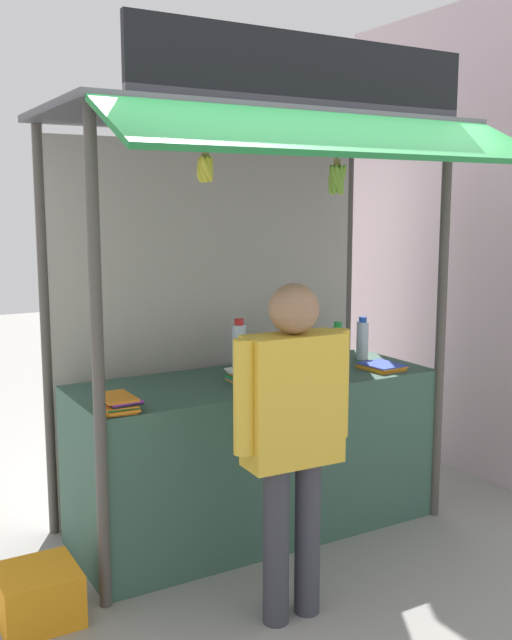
{
  "coord_description": "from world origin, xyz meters",
  "views": [
    {
      "loc": [
        -2.15,
        -3.72,
        1.97
      ],
      "look_at": [
        0.0,
        0.0,
        1.3
      ],
      "focal_mm": 41.38,
      "sensor_mm": 36.0,
      "label": 1
    }
  ],
  "objects_px": {
    "water_bottle_front_right": "(282,357)",
    "magazine_stack_far_left": "(117,403)",
    "magazine_stack_back_right": "(382,367)",
    "banana_bunch_leftmost": "(205,169)",
    "water_bottle_back_left": "(338,345)",
    "magazine_stack_mid_right": "(254,376)",
    "water_bottle_rear_center": "(239,346)",
    "vendor_person": "(293,422)",
    "plastic_crate": "(38,595)",
    "banana_bunch_inner_left": "(337,179)",
    "water_bottle_front_left": "(362,339)"
  },
  "relations": [
    {
      "from": "water_bottle_rear_center",
      "to": "vendor_person",
      "type": "distance_m",
      "value": 1.28
    },
    {
      "from": "banana_bunch_leftmost",
      "to": "water_bottle_rear_center",
      "type": "bearing_deg",
      "value": 51.94
    },
    {
      "from": "water_bottle_front_right",
      "to": "magazine_stack_mid_right",
      "type": "height_order",
      "value": "water_bottle_front_right"
    },
    {
      "from": "magazine_stack_back_right",
      "to": "banana_bunch_leftmost",
      "type": "relative_size",
      "value": 1.05
    },
    {
      "from": "banana_bunch_leftmost",
      "to": "plastic_crate",
      "type": "bearing_deg",
      "value": 171.05
    },
    {
      "from": "water_bottle_front_right",
      "to": "magazine_stack_back_right",
      "type": "xyz_separation_m",
      "value": [
        0.62,
        -0.2,
        -0.09
      ]
    },
    {
      "from": "magazine_stack_back_right",
      "to": "magazine_stack_far_left",
      "type": "bearing_deg",
      "value": -178.2
    },
    {
      "from": "water_bottle_back_left",
      "to": "water_bottle_rear_center",
      "type": "relative_size",
      "value": 0.88
    },
    {
      "from": "magazine_stack_far_left",
      "to": "banana_bunch_inner_left",
      "type": "height_order",
      "value": "banana_bunch_inner_left"
    },
    {
      "from": "water_bottle_front_right",
      "to": "vendor_person",
      "type": "distance_m",
      "value": 1.09
    },
    {
      "from": "magazine_stack_back_right",
      "to": "magazine_stack_mid_right",
      "type": "relative_size",
      "value": 0.86
    },
    {
      "from": "water_bottle_rear_center",
      "to": "magazine_stack_mid_right",
      "type": "distance_m",
      "value": 0.4
    },
    {
      "from": "water_bottle_front_left",
      "to": "water_bottle_front_right",
      "type": "bearing_deg",
      "value": -171.0
    },
    {
      "from": "water_bottle_rear_center",
      "to": "magazine_stack_back_right",
      "type": "bearing_deg",
      "value": -31.29
    },
    {
      "from": "magazine_stack_back_right",
      "to": "banana_bunch_leftmost",
      "type": "bearing_deg",
      "value": -167.64
    },
    {
      "from": "banana_bunch_inner_left",
      "to": "vendor_person",
      "type": "xyz_separation_m",
      "value": [
        -0.56,
        -0.45,
        -1.13
      ]
    },
    {
      "from": "magazine_stack_far_left",
      "to": "banana_bunch_inner_left",
      "type": "bearing_deg",
      "value": -11.76
    },
    {
      "from": "magazine_stack_far_left",
      "to": "water_bottle_back_left",
      "type": "bearing_deg",
      "value": 10.72
    },
    {
      "from": "water_bottle_front_left",
      "to": "water_bottle_rear_center",
      "type": "distance_m",
      "value": 0.87
    },
    {
      "from": "water_bottle_front_left",
      "to": "magazine_stack_back_right",
      "type": "height_order",
      "value": "water_bottle_front_left"
    },
    {
      "from": "magazine_stack_far_left",
      "to": "magazine_stack_mid_right",
      "type": "relative_size",
      "value": 0.88
    },
    {
      "from": "water_bottle_front_right",
      "to": "banana_bunch_inner_left",
      "type": "height_order",
      "value": "banana_bunch_inner_left"
    },
    {
      "from": "magazine_stack_mid_right",
      "to": "banana_bunch_inner_left",
      "type": "relative_size",
      "value": 1.01
    },
    {
      "from": "banana_bunch_leftmost",
      "to": "plastic_crate",
      "type": "height_order",
      "value": "banana_bunch_leftmost"
    },
    {
      "from": "water_bottle_rear_center",
      "to": "magazine_stack_mid_right",
      "type": "bearing_deg",
      "value": -105.61
    },
    {
      "from": "water_bottle_front_left",
      "to": "magazine_stack_mid_right",
      "type": "xyz_separation_m",
      "value": [
        -0.96,
        -0.21,
        -0.09
      ]
    },
    {
      "from": "vendor_person",
      "to": "plastic_crate",
      "type": "distance_m",
      "value": 1.48
    },
    {
      "from": "water_bottle_rear_center",
      "to": "banana_bunch_inner_left",
      "type": "xyz_separation_m",
      "value": [
        0.18,
        -0.76,
        1.01
      ]
    },
    {
      "from": "banana_bunch_inner_left",
      "to": "water_bottle_rear_center",
      "type": "bearing_deg",
      "value": 103.06
    },
    {
      "from": "water_bottle_back_left",
      "to": "water_bottle_front_left",
      "type": "bearing_deg",
      "value": 14.95
    },
    {
      "from": "magazine_stack_mid_right",
      "to": "water_bottle_front_right",
      "type": "bearing_deg",
      "value": 22.14
    },
    {
      "from": "water_bottle_back_left",
      "to": "plastic_crate",
      "type": "distance_m",
      "value": 2.3
    },
    {
      "from": "water_bottle_front_right",
      "to": "water_bottle_back_left",
      "type": "height_order",
      "value": "water_bottle_back_left"
    },
    {
      "from": "banana_bunch_leftmost",
      "to": "vendor_person",
      "type": "xyz_separation_m",
      "value": [
        0.22,
        -0.45,
        -1.17
      ]
    },
    {
      "from": "banana_bunch_leftmost",
      "to": "banana_bunch_inner_left",
      "type": "distance_m",
      "value": 0.78
    },
    {
      "from": "magazine_stack_far_left",
      "to": "water_bottle_rear_center",
      "type": "bearing_deg",
      "value": 27.84
    },
    {
      "from": "magazine_stack_mid_right",
      "to": "vendor_person",
      "type": "distance_m",
      "value": 0.89
    },
    {
      "from": "magazine_stack_far_left",
      "to": "banana_bunch_inner_left",
      "type": "distance_m",
      "value": 1.63
    },
    {
      "from": "water_bottle_front_left",
      "to": "banana_bunch_leftmost",
      "type": "bearing_deg",
      "value": -157.18
    },
    {
      "from": "water_bottle_front_left",
      "to": "plastic_crate",
      "type": "xyz_separation_m",
      "value": [
        -2.3,
        -0.48,
        -0.95
      ]
    },
    {
      "from": "water_bottle_back_left",
      "to": "banana_bunch_leftmost",
      "type": "xyz_separation_m",
      "value": [
        -1.2,
        -0.54,
        1.06
      ]
    },
    {
      "from": "water_bottle_front_right",
      "to": "water_bottle_back_left",
      "type": "relative_size",
      "value": 0.81
    },
    {
      "from": "vendor_person",
      "to": "plastic_crate",
      "type": "relative_size",
      "value": 4.41
    },
    {
      "from": "water_bottle_front_left",
      "to": "banana_bunch_inner_left",
      "type": "distance_m",
      "value": 1.37
    },
    {
      "from": "water_bottle_front_right",
      "to": "water_bottle_back_left",
      "type": "distance_m",
      "value": 0.45
    },
    {
      "from": "magazine_stack_mid_right",
      "to": "banana_bunch_inner_left",
      "type": "distance_m",
      "value": 1.22
    },
    {
      "from": "water_bottle_front_right",
      "to": "water_bottle_rear_center",
      "type": "distance_m",
      "value": 0.31
    },
    {
      "from": "water_bottle_front_left",
      "to": "plastic_crate",
      "type": "bearing_deg",
      "value": -168.25
    },
    {
      "from": "water_bottle_front_right",
      "to": "magazine_stack_far_left",
      "type": "bearing_deg",
      "value": -167.26
    },
    {
      "from": "water_bottle_rear_center",
      "to": "banana_bunch_leftmost",
      "type": "relative_size",
      "value": 1.26
    }
  ]
}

